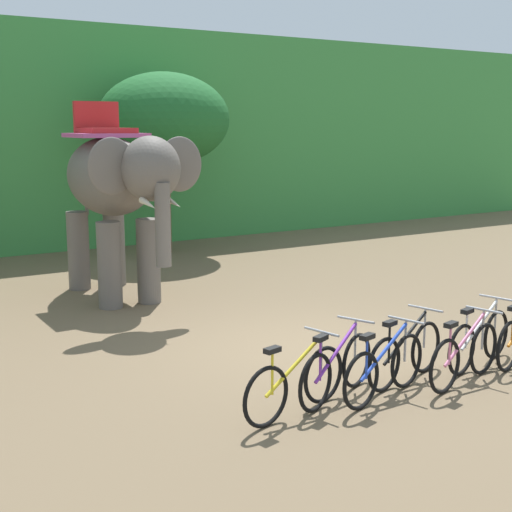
# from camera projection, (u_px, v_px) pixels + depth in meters

# --- Properties ---
(ground_plane) EXTENTS (80.00, 80.00, 0.00)m
(ground_plane) POSITION_uv_depth(u_px,v_px,m) (312.00, 348.00, 10.75)
(ground_plane) COLOR brown
(foliage_hedge) EXTENTS (36.00, 6.00, 5.96)m
(foliage_hedge) POSITION_uv_depth(u_px,v_px,m) (54.00, 137.00, 21.32)
(foliage_hedge) COLOR #3D8E42
(foliage_hedge) RESTS_ON ground
(tree_right) EXTENTS (3.37, 3.37, 4.66)m
(tree_right) POSITION_uv_depth(u_px,v_px,m) (164.00, 120.00, 18.23)
(tree_right) COLOR brown
(tree_right) RESTS_ON ground
(elephant) EXTENTS (2.08, 4.14, 3.78)m
(elephant) POSITION_uv_depth(u_px,v_px,m) (116.00, 185.00, 13.43)
(elephant) COLOR #665E56
(elephant) RESTS_ON ground
(bike_yellow) EXTENTS (1.67, 0.59, 0.92)m
(bike_yellow) POSITION_uv_depth(u_px,v_px,m) (296.00, 383.00, 8.23)
(bike_yellow) COLOR black
(bike_yellow) RESTS_ON ground
(bike_purple) EXTENTS (1.60, 0.76, 0.92)m
(bike_purple) POSITION_uv_depth(u_px,v_px,m) (337.00, 369.00, 8.70)
(bike_purple) COLOR black
(bike_purple) RESTS_ON ground
(bike_blue) EXTENTS (1.66, 0.62, 0.92)m
(bike_blue) POSITION_uv_depth(u_px,v_px,m) (385.00, 368.00, 8.73)
(bike_blue) COLOR black
(bike_blue) RESTS_ON ground
(bike_black) EXTENTS (1.67, 0.61, 0.92)m
(bike_black) POSITION_uv_depth(u_px,v_px,m) (406.00, 353.00, 9.29)
(bike_black) COLOR black
(bike_black) RESTS_ON ground
(bike_pink) EXTENTS (1.67, 0.59, 0.92)m
(bike_pink) POSITION_uv_depth(u_px,v_px,m) (465.00, 355.00, 9.23)
(bike_pink) COLOR black
(bike_pink) RESTS_ON ground
(bike_white) EXTENTS (1.67, 0.60, 0.92)m
(bike_white) POSITION_uv_depth(u_px,v_px,m) (479.00, 340.00, 9.88)
(bike_white) COLOR black
(bike_white) RESTS_ON ground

